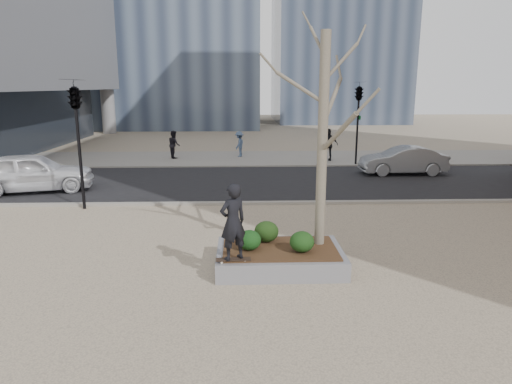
{
  "coord_description": "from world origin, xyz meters",
  "views": [
    {
      "loc": [
        0.07,
        -10.3,
        4.27
      ],
      "look_at": [
        0.5,
        2.0,
        1.4
      ],
      "focal_mm": 32.0,
      "sensor_mm": 36.0,
      "label": 1
    }
  ],
  "objects_px": {
    "skateboard": "(233,260)",
    "police_car": "(32,172)",
    "planter": "(280,258)",
    "skateboarder": "(233,222)"
  },
  "relations": [
    {
      "from": "skateboarder",
      "to": "planter",
      "type": "bearing_deg",
      "value": -174.82
    },
    {
      "from": "planter",
      "to": "police_car",
      "type": "bearing_deg",
      "value": 138.51
    },
    {
      "from": "skateboard",
      "to": "police_car",
      "type": "bearing_deg",
      "value": 129.33
    },
    {
      "from": "police_car",
      "to": "skateboarder",
      "type": "bearing_deg",
      "value": -152.15
    },
    {
      "from": "planter",
      "to": "police_car",
      "type": "distance_m",
      "value": 12.64
    },
    {
      "from": "planter",
      "to": "police_car",
      "type": "height_order",
      "value": "police_car"
    },
    {
      "from": "police_car",
      "to": "skateboard",
      "type": "bearing_deg",
      "value": -152.15
    },
    {
      "from": "skateboard",
      "to": "skateboarder",
      "type": "xyz_separation_m",
      "value": [
        0.0,
        0.0,
        0.9
      ]
    },
    {
      "from": "skateboarder",
      "to": "skateboard",
      "type": "bearing_deg",
      "value": 180.0
    },
    {
      "from": "skateboard",
      "to": "police_car",
      "type": "distance_m",
      "value": 12.39
    }
  ]
}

